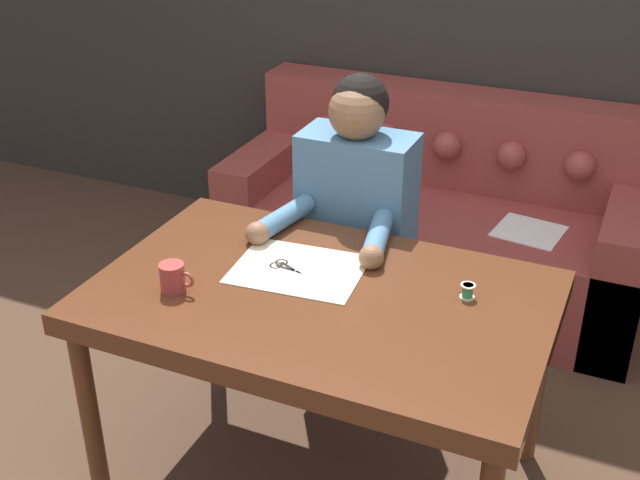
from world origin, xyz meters
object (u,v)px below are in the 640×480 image
object	(u,v)px
thread_spool	(468,291)
mug	(173,278)
scissors	(288,269)
dining_table	(321,312)
person	(355,235)
couch	(435,223)

from	to	relation	value
thread_spool	mug	bearing A→B (deg)	-158.86
scissors	dining_table	bearing A→B (deg)	-29.67
person	mug	distance (m)	0.82
couch	scissors	size ratio (longest dim) A/B	9.16
dining_table	mug	world-z (taller)	mug
person	thread_spool	distance (m)	0.70
dining_table	scissors	bearing A→B (deg)	150.33
couch	scissors	bearing A→B (deg)	-95.16
dining_table	scissors	distance (m)	0.19
mug	scissors	bearing A→B (deg)	44.67
couch	thread_spool	xyz separation A→B (m)	(0.44, -1.25, 0.44)
dining_table	scissors	size ratio (longest dim) A/B	6.68
couch	thread_spool	size ratio (longest dim) A/B	41.60
scissors	mug	bearing A→B (deg)	-135.33
dining_table	scissors	world-z (taller)	scissors
dining_table	mug	bearing A→B (deg)	-157.11
dining_table	couch	xyz separation A→B (m)	(-0.03, 1.39, -0.34)
dining_table	thread_spool	size ratio (longest dim) A/B	30.35
dining_table	thread_spool	xyz separation A→B (m)	(0.41, 0.14, 0.10)
scissors	thread_spool	distance (m)	0.56
couch	person	size ratio (longest dim) A/B	1.53
couch	person	distance (m)	0.87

